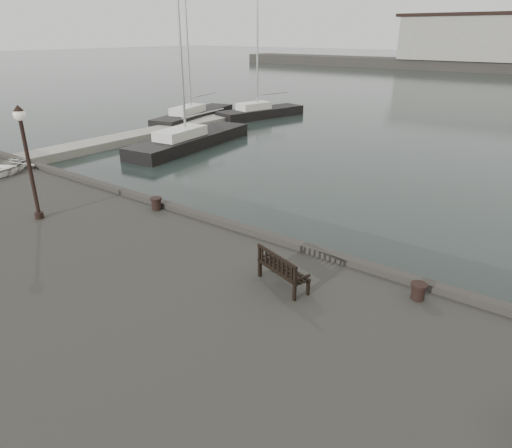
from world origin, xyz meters
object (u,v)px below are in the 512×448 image
at_px(yacht_c, 191,143).
at_px(dinghy, 4,167).
at_px(yacht_b, 195,118).
at_px(yacht_d, 261,115).
at_px(bollard_left, 156,204).
at_px(bollard_right, 418,291).
at_px(bench, 282,275).
at_px(lamp_post, 26,148).

bearing_deg(yacht_c, dinghy, -88.61).
distance_m(yacht_b, yacht_d, 6.03).
xyz_separation_m(yacht_c, yacht_d, (-3.08, 12.02, -0.01)).
height_order(bollard_left, dinghy, dinghy).
bearing_deg(yacht_c, bollard_left, -56.21).
xyz_separation_m(bollard_left, yacht_c, (-10.38, 12.06, -1.53)).
bearing_deg(bollard_left, dinghy, -173.31).
bearing_deg(yacht_d, bollard_right, -33.72).
xyz_separation_m(bench, bollard_left, (-6.21, 1.59, -0.06)).
bearing_deg(yacht_c, lamp_post, -68.80).
bearing_deg(bollard_right, bollard_left, 178.41).
relative_size(lamp_post, yacht_c, 0.26).
bearing_deg(yacht_b, bollard_left, -61.73).
bearing_deg(yacht_c, bench, -46.38).
height_order(dinghy, yacht_c, yacht_c).
bearing_deg(dinghy, yacht_b, 81.33).
bearing_deg(bench, yacht_c, 158.70).
distance_m(bollard_right, yacht_c, 22.98).
xyz_separation_m(yacht_b, yacht_d, (3.57, 4.86, -0.01)).
xyz_separation_m(bollard_right, lamp_post, (-11.40, -2.56, 2.11)).
bearing_deg(yacht_b, dinghy, -80.33).
bearing_deg(bollard_left, yacht_d, 119.20).
xyz_separation_m(bollard_right, yacht_d, (-22.43, 24.32, -1.52)).
bearing_deg(dinghy, bollard_right, -29.18).
distance_m(bench, yacht_b, 31.23).
height_order(bollard_left, bollard_right, bollard_left).
bearing_deg(lamp_post, dinghy, 163.24).
relative_size(bench, yacht_b, 0.11).
bearing_deg(bench, bollard_left, -176.24).
bearing_deg(yacht_b, yacht_c, -60.40).
xyz_separation_m(dinghy, yacht_c, (-1.91, 13.05, -1.59)).
bearing_deg(bollard_left, yacht_b, 131.55).
bearing_deg(yacht_d, yacht_b, -112.69).
distance_m(dinghy, yacht_b, 22.00).
xyz_separation_m(bollard_right, yacht_b, (-26.00, 19.46, -1.51)).
bearing_deg(yacht_b, bench, -55.12).
bearing_deg(yacht_c, yacht_d, 97.41).
height_order(bollard_right, yacht_c, yacht_c).
distance_m(bollard_left, yacht_b, 25.72).
distance_m(bollard_left, dinghy, 8.53).
height_order(yacht_c, yacht_d, yacht_c).
height_order(bollard_right, lamp_post, lamp_post).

